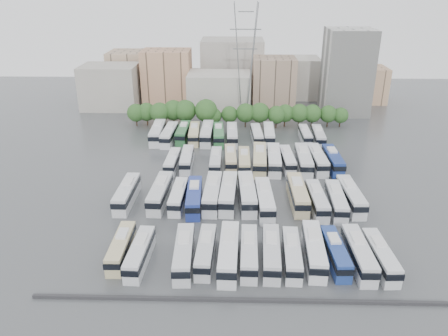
{
  "coord_description": "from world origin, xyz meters",
  "views": [
    {
      "loc": [
        -0.66,
        -79.72,
        40.14
      ],
      "look_at": [
        -2.95,
        5.01,
        3.0
      ],
      "focal_mm": 35.0,
      "sensor_mm": 36.0,
      "label": 1
    }
  ],
  "objects_px": {
    "bus_r1_s3": "(178,196)",
    "bus_r2_s6": "(231,158)",
    "bus_r2_s8": "(260,159)",
    "bus_r3_s13": "(318,136)",
    "bus_r0_s13": "(380,256)",
    "bus_r2_s7": "(244,161)",
    "bus_r2_s3": "(187,159)",
    "bus_r2_s10": "(287,159)",
    "bus_r3_s5": "(219,134)",
    "bus_r1_s11": "(317,200)",
    "bus_r3_s6": "(232,135)",
    "bus_r1_s5": "(212,193)",
    "bus_r3_s12": "(305,135)",
    "bus_r0_s7": "(249,252)",
    "bus_r2_s12": "(317,159)",
    "bus_r3_s4": "(207,133)",
    "bus_r3_s9": "(269,134)",
    "bus_r0_s5": "(206,251)",
    "bus_r1_s10": "(298,194)",
    "bus_r2_s13": "(333,160)",
    "bus_r1_s2": "(160,192)",
    "bus_r1_s7": "(247,193)",
    "bus_r0_s12": "(359,253)",
    "bus_r3_s1": "(169,134)",
    "bus_r0_s11": "(335,252)",
    "bus_r2_s5": "(216,161)",
    "apartment_tower": "(347,72)",
    "bus_r1_s4": "(194,197)",
    "bus_r1_s12": "(336,201)",
    "bus_r3_s3": "(194,133)",
    "bus_r1_s0": "(127,193)",
    "bus_r3_s2": "(183,132)",
    "bus_r1_s8": "(265,199)",
    "electricity_pylon": "(245,57)",
    "bus_r2_s9": "(274,159)",
    "bus_r0_s8": "(271,252)",
    "bus_r0_s9": "(292,254)",
    "bus_r3_s8": "(257,135)",
    "bus_r1_s6": "(228,193)",
    "bus_r0_s6": "(229,252)",
    "bus_r0_s4": "(184,253)",
    "bus_r3_s0": "(158,132)",
    "bus_r0_s10": "(314,250)"
  },
  "relations": [
    {
      "from": "bus_r0_s11",
      "to": "bus_r3_s12",
      "type": "xyz_separation_m",
      "value": [
        3.21,
        54.41,
        -0.08
      ]
    },
    {
      "from": "electricity_pylon",
      "to": "bus_r1_s5",
      "type": "xyz_separation_m",
      "value": [
        -6.91,
        -54.83,
        -16.59
      ]
    },
    {
      "from": "bus_r3_s3",
      "to": "bus_r2_s7",
      "type": "bearing_deg",
      "value": -57.33
    },
    {
      "from": "bus_r0_s13",
      "to": "bus_r2_s7",
      "type": "relative_size",
      "value": 0.99
    },
    {
      "from": "bus_r0_s11",
      "to": "bus_r2_s6",
      "type": "bearing_deg",
      "value": 111.56
    },
    {
      "from": "bus_r0_s12",
      "to": "bus_r3_s0",
      "type": "relative_size",
      "value": 0.91
    },
    {
      "from": "bus_r0_s5",
      "to": "bus_r2_s6",
      "type": "bearing_deg",
      "value": 86.85
    },
    {
      "from": "bus_r0_s5",
      "to": "bus_r0_s8",
      "type": "xyz_separation_m",
      "value": [
        9.98,
        -0.24,
        0.08
      ]
    },
    {
      "from": "bus_r1_s0",
      "to": "bus_r3_s12",
      "type": "height_order",
      "value": "bus_r1_s0"
    },
    {
      "from": "bus_r1_s11",
      "to": "bus_r2_s12",
      "type": "distance_m",
      "value": 19.99
    },
    {
      "from": "bus_r1_s5",
      "to": "bus_r1_s12",
      "type": "bearing_deg",
      "value": -3.46
    },
    {
      "from": "bus_r0_s12",
      "to": "bus_r3_s1",
      "type": "xyz_separation_m",
      "value": [
        -36.29,
        53.19,
        0.08
      ]
    },
    {
      "from": "bus_r1_s5",
      "to": "bus_r3_s8",
      "type": "bearing_deg",
      "value": 75.99
    },
    {
      "from": "bus_r2_s8",
      "to": "bus_r3_s13",
      "type": "xyz_separation_m",
      "value": [
        16.29,
        17.06,
        -0.31
      ]
    },
    {
      "from": "bus_r3_s4",
      "to": "bus_r3_s9",
      "type": "relative_size",
      "value": 1.07
    },
    {
      "from": "bus_r0_s6",
      "to": "bus_r3_s2",
      "type": "xyz_separation_m",
      "value": [
        -13.22,
        55.51,
        -0.1
      ]
    },
    {
      "from": "bus_r1_s3",
      "to": "bus_r2_s6",
      "type": "bearing_deg",
      "value": 64.42
    },
    {
      "from": "bus_r2_s3",
      "to": "bus_r2_s10",
      "type": "distance_m",
      "value": 23.07
    },
    {
      "from": "bus_r1_s4",
      "to": "bus_r2_s12",
      "type": "bearing_deg",
      "value": 33.54
    },
    {
      "from": "bus_r1_s2",
      "to": "bus_r1_s7",
      "type": "distance_m",
      "value": 16.78
    },
    {
      "from": "bus_r0_s5",
      "to": "bus_r2_s5",
      "type": "distance_m",
      "value": 35.48
    },
    {
      "from": "bus_r3_s6",
      "to": "bus_r2_s5",
      "type": "bearing_deg",
      "value": -102.5
    },
    {
      "from": "bus_r1_s4",
      "to": "bus_r2_s7",
      "type": "bearing_deg",
      "value": 59.28
    },
    {
      "from": "bus_r0_s4",
      "to": "bus_r0_s8",
      "type": "relative_size",
      "value": 1.03
    },
    {
      "from": "bus_r3_s3",
      "to": "bus_r0_s4",
      "type": "bearing_deg",
      "value": -88.95
    },
    {
      "from": "bus_r0_s7",
      "to": "bus_r2_s12",
      "type": "bearing_deg",
      "value": 67.29
    },
    {
      "from": "apartment_tower",
      "to": "bus_r3_s9",
      "type": "height_order",
      "value": "apartment_tower"
    },
    {
      "from": "bus_r1_s2",
      "to": "bus_r3_s4",
      "type": "height_order",
      "value": "bus_r3_s4"
    },
    {
      "from": "bus_r2_s13",
      "to": "electricity_pylon",
      "type": "bearing_deg",
      "value": 116.39
    },
    {
      "from": "bus_r1_s3",
      "to": "bus_r3_s1",
      "type": "height_order",
      "value": "bus_r3_s1"
    },
    {
      "from": "bus_r1_s3",
      "to": "bus_r3_s2",
      "type": "xyz_separation_m",
      "value": [
        -3.25,
        36.79,
        0.16
      ]
    },
    {
      "from": "bus_r1_s0",
      "to": "bus_r3_s8",
      "type": "distance_m",
      "value": 44.02
    },
    {
      "from": "bus_r2_s8",
      "to": "bus_r3_s4",
      "type": "bearing_deg",
      "value": 129.09
    },
    {
      "from": "apartment_tower",
      "to": "bus_r1_s5",
      "type": "relative_size",
      "value": 1.92
    },
    {
      "from": "bus_r0_s5",
      "to": "bus_r0_s9",
      "type": "xyz_separation_m",
      "value": [
        13.09,
        -0.45,
        -0.0
      ]
    },
    {
      "from": "bus_r0_s11",
      "to": "bus_r1_s6",
      "type": "relative_size",
      "value": 0.85
    },
    {
      "from": "bus_r3_s6",
      "to": "bus_r1_s7",
      "type": "bearing_deg",
      "value": -85.92
    },
    {
      "from": "bus_r1_s5",
      "to": "bus_r1_s8",
      "type": "distance_m",
      "value": 10.15
    },
    {
      "from": "bus_r2_s10",
      "to": "bus_r3_s5",
      "type": "distance_m",
      "value": 23.41
    },
    {
      "from": "bus_r0_s6",
      "to": "bus_r2_s13",
      "type": "xyz_separation_m",
      "value": [
        23.14,
        37.17,
        -0.05
      ]
    },
    {
      "from": "bus_r0_s13",
      "to": "bus_r1_s5",
      "type": "bearing_deg",
      "value": 140.67
    },
    {
      "from": "bus_r1_s5",
      "to": "bus_r3_s12",
      "type": "bearing_deg",
      "value": 59.29
    },
    {
      "from": "bus_r1_s11",
      "to": "bus_r3_s6",
      "type": "distance_m",
      "value": 39.84
    },
    {
      "from": "bus_r2_s9",
      "to": "bus_r0_s7",
      "type": "bearing_deg",
      "value": -97.91
    },
    {
      "from": "bus_r0_s7",
      "to": "bus_r2_s6",
      "type": "distance_m",
      "value": 37.52
    },
    {
      "from": "bus_r0_s11",
      "to": "bus_r1_s4",
      "type": "bearing_deg",
      "value": 140.69
    },
    {
      "from": "bus_r1_s10",
      "to": "bus_r2_s13",
      "type": "relative_size",
      "value": 1.04
    },
    {
      "from": "bus_r1_s11",
      "to": "bus_r3_s0",
      "type": "xyz_separation_m",
      "value": [
        -36.21,
        37.13,
        0.23
      ]
    },
    {
      "from": "bus_r1_s5",
      "to": "bus_r1_s3",
      "type": "bearing_deg",
      "value": -170.16
    },
    {
      "from": "bus_r0_s10",
      "to": "bus_r1_s5",
      "type": "xyz_separation_m",
      "value": [
        -16.5,
        18.47,
        0.13
      ]
    }
  ]
}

